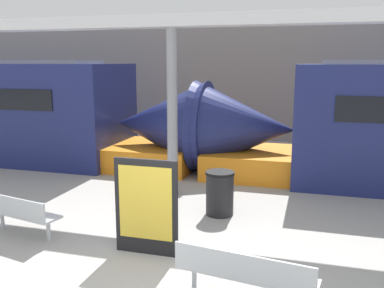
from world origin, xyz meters
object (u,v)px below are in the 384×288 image
(bench_far, at_px, (20,212))
(poster_board, at_px, (146,207))
(bench_near, at_px, (244,272))
(support_column_near, at_px, (172,114))
(trash_bin, at_px, (220,193))

(bench_far, xyz_separation_m, poster_board, (2.49, -0.03, 0.35))
(bench_near, distance_m, bench_far, 4.44)
(poster_board, relative_size, support_column_near, 0.41)
(bench_near, bearing_deg, support_column_near, 128.03)
(bench_near, bearing_deg, trash_bin, 116.31)
(trash_bin, bearing_deg, poster_board, -109.29)
(bench_near, xyz_separation_m, support_column_near, (-2.43, 4.29, 1.48))
(poster_board, bearing_deg, bench_near, -31.14)
(bench_far, xyz_separation_m, support_column_near, (1.86, 3.17, 1.49))
(bench_near, relative_size, bench_far, 1.21)
(support_column_near, bearing_deg, bench_near, -60.45)
(bench_far, distance_m, poster_board, 2.51)
(bench_near, relative_size, poster_board, 1.18)
(trash_bin, relative_size, poster_board, 0.57)
(bench_near, height_order, bench_far, same)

